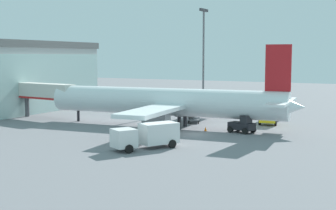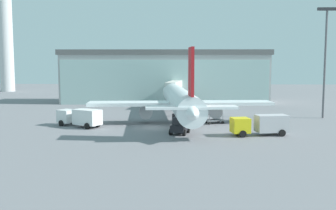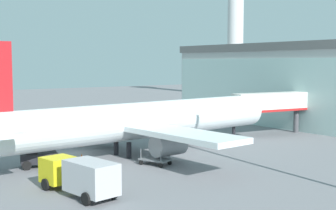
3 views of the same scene
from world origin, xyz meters
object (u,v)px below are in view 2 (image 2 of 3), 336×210
control_tower (5,22)px  baggage_cart (214,120)px  jet_bridge (174,88)px  safety_cone_wingtip (96,120)px  catering_truck (80,117)px  fuel_truck (261,124)px  pushback_tug (179,127)px  safety_cone_nose (173,126)px  airplane (180,101)px  apron_light_mast (325,53)px

control_tower → baggage_cart: bearing=-47.0°
jet_bridge → safety_cone_wingtip: (-12.00, -21.60, -3.87)m
catering_truck → safety_cone_wingtip: (1.13, 5.06, -1.19)m
control_tower → fuel_truck: control_tower is taller
pushback_tug → safety_cone_nose: (-0.95, 4.74, -0.70)m
jet_bridge → catering_truck: bearing=160.3°
safety_cone_nose → airplane: bearing=81.7°
jet_bridge → catering_truck: 29.83m
control_tower → airplane: size_ratio=1.07×
airplane → catering_truck: airplane is taller
fuel_truck → baggage_cart: 11.25m
control_tower → safety_cone_wingtip: size_ratio=73.18×
jet_bridge → fuel_truck: jet_bridge is taller
control_tower → pushback_tug: control_tower is taller
jet_bridge → apron_light_mast: bearing=-114.9°
airplane → safety_cone_nose: bearing=166.0°
jet_bridge → safety_cone_nose: bearing=-172.2°
airplane → fuel_truck: bearing=-142.4°
control_tower → airplane: (58.34, -66.90, -19.58)m
baggage_cart → pushback_tug: pushback_tug is taller
apron_light_mast → safety_cone_nose: (-25.25, -11.54, -10.74)m
baggage_cart → airplane: bearing=142.7°
pushback_tug → safety_cone_nose: pushback_tug is taller
safety_cone_wingtip → safety_cone_nose: bearing=-24.5°
catering_truck → safety_cone_nose: bearing=-153.2°
control_tower → baggage_cart: control_tower is taller
pushback_tug → safety_cone_nose: 4.88m
control_tower → apron_light_mast: bearing=-36.6°
airplane → pushback_tug: bearing=174.6°
fuel_truck → jet_bridge: bearing=-79.8°
airplane → catering_truck: 15.66m
safety_cone_wingtip → control_tower: bearing=123.7°
apron_light_mast → safety_cone_wingtip: 39.74m
baggage_cart → safety_cone_wingtip: (-18.80, 1.15, -0.23)m
apron_light_mast → catering_truck: bearing=-164.4°
pushback_tug → catering_truck: bearing=84.1°
control_tower → apron_light_mast: control_tower is taller
pushback_tug → fuel_truck: bearing=-78.5°
apron_light_mast → control_tower: bearing=143.4°
fuel_truck → baggage_cart: (-5.34, 9.86, -0.97)m
airplane → pushback_tug: 11.05m
fuel_truck → pushback_tug: size_ratio=2.14×
catering_truck → safety_cone_wingtip: catering_truck is taller
safety_cone_nose → fuel_truck: bearing=-24.5°
airplane → catering_truck: bearing=104.4°
baggage_cart → safety_cone_nose: (-6.22, -4.59, -0.23)m
control_tower → pushback_tug: 99.66m
jet_bridge → fuel_truck: bearing=-153.0°
fuel_truck → safety_cone_wingtip: 26.55m
catering_truck → baggage_cart: (19.92, 3.91, -0.97)m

